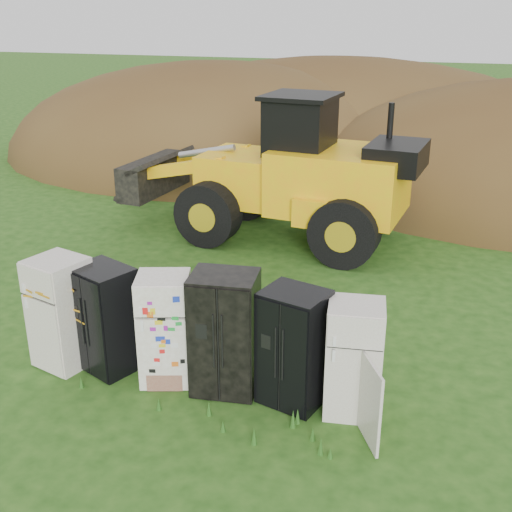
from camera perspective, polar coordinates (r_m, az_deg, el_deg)
The scene contains 10 objects.
ground at distance 10.12m, azimuth -4.67°, elevation -11.25°, with size 120.00×120.00×0.00m, color #1D4512.
fridge_leftmost at distance 10.65m, azimuth -16.89°, elevation -4.82°, with size 0.80×0.77×1.81m, color silver, non-canonical shape.
fridge_black_side at distance 10.37m, azimuth -13.23°, elevation -5.45°, with size 0.90×0.71×1.72m, color black, non-canonical shape.
fridge_sticker at distance 9.88m, azimuth -8.08°, elevation -6.43°, with size 0.77×0.71×1.73m, color white, non-canonical shape.
fridge_dark_mid at distance 9.54m, azimuth -2.79°, elevation -6.85°, with size 0.96×0.78×1.87m, color black, non-canonical shape.
fridge_black_right at distance 9.29m, azimuth 3.36°, elevation -8.12°, with size 0.88×0.73×1.75m, color black, non-canonical shape.
fridge_open_door at distance 9.16m, azimuth 8.69°, elevation -9.05°, with size 0.77×0.71×1.69m, color silver, non-canonical shape.
wheel_loader at distance 15.70m, azimuth 0.79°, elevation 7.96°, with size 7.31×2.96×3.54m, color orange, non-canonical shape.
dirt_mound_left at distance 24.86m, azimuth -3.41°, elevation 8.86°, with size 16.51×12.38×7.02m, color #483017.
dirt_mound_back at distance 26.32m, azimuth 7.32°, elevation 9.44°, with size 19.45×12.97×7.13m, color #483017.
Camera 1 is at (3.20, -7.88, 5.48)m, focal length 45.00 mm.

